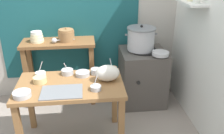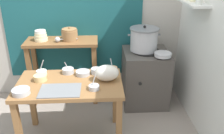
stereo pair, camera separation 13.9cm
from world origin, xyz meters
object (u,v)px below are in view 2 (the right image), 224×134
plastic_bag (107,73)px  prep_bowl_3 (42,72)px  back_shelf_table (63,56)px  wide_pan (163,54)px  steamer_pot (144,39)px  prep_bowl_4 (68,71)px  prep_bowl_7 (96,71)px  prep_bowl_5 (113,69)px  bowl_stack_enamel (41,36)px  prep_bowl_2 (40,78)px  prep_table (70,92)px  serving_tray (60,90)px  prep_bowl_1 (21,91)px  prep_bowl_6 (94,87)px  prep_bowl_0 (83,73)px  stove_block (145,77)px  clay_pot (70,35)px  ladle (59,39)px

plastic_bag → prep_bowl_3: size_ratio=1.55×
back_shelf_table → wide_pan: bearing=-14.8°
steamer_pot → prep_bowl_4: bearing=-150.6°
prep_bowl_3 → prep_bowl_7: (0.61, -0.02, 0.01)m
prep_bowl_5 → prep_bowl_7: 0.19m
bowl_stack_enamel → prep_bowl_4: (0.41, -0.64, -0.21)m
plastic_bag → prep_bowl_2: (-0.70, 0.03, -0.05)m
prep_table → serving_tray: size_ratio=2.75×
plastic_bag → prep_bowl_3: plastic_bag is taller
prep_table → plastic_bag: bearing=4.6°
prep_bowl_1 → prep_bowl_7: size_ratio=1.53×
plastic_bag → prep_bowl_7: size_ratio=2.29×
prep_bowl_1 → prep_bowl_5: 1.01m
steamer_pot → prep_bowl_6: steamer_pot is taller
wide_pan → prep_bowl_0: 1.05m
prep_bowl_1 → prep_bowl_4: bearing=47.9°
wide_pan → prep_bowl_0: (-0.98, -0.36, -0.06)m
prep_table → prep_bowl_6: bearing=-31.5°
prep_table → stove_block: stove_block is taller
serving_tray → prep_bowl_6: size_ratio=2.56×
steamer_pot → bowl_stack_enamel: bearing=175.3°
back_shelf_table → wide_pan: 1.34m
clay_pot → prep_table: bearing=-85.5°
prep_bowl_1 → wide_pan: bearing=25.6°
clay_pot → serving_tray: bearing=-90.2°
prep_table → prep_bowl_5: (0.47, 0.24, 0.14)m
stove_block → prep_bowl_2: 1.48m
bowl_stack_enamel → prep_table: bearing=-63.0°
wide_pan → prep_bowl_1: wide_pan is taller
clay_pot → plastic_bag: 0.98m
bowl_stack_enamel → plastic_bag: 1.20m
bowl_stack_enamel → prep_bowl_1: bowl_stack_enamel is taller
prep_bowl_0 → prep_bowl_1: bearing=-145.8°
plastic_bag → prep_bowl_5: bearing=69.5°
prep_bowl_3 → prep_bowl_7: 0.61m
ladle → prep_bowl_5: bearing=-40.0°
bowl_stack_enamel → wide_pan: 1.61m
prep_bowl_1 → prep_bowl_7: bearing=29.9°
ladle → wide_pan: size_ratio=1.36×
prep_bowl_2 → clay_pot: bearing=73.3°
bowl_stack_enamel → prep_bowl_2: 0.85m
steamer_pot → prep_bowl_3: size_ratio=2.58×
prep_bowl_0 → steamer_pot: bearing=37.1°
prep_bowl_0 → prep_bowl_4: prep_bowl_4 is taller
plastic_bag → prep_bowl_5: size_ratio=1.62×
serving_tray → prep_bowl_7: size_ratio=3.58×
steamer_pot → prep_bowl_7: steamer_pot is taller
back_shelf_table → stove_block: back_shelf_table is taller
stove_block → prep_bowl_1: size_ratio=4.57×
steamer_pot → clay_pot: 0.98m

